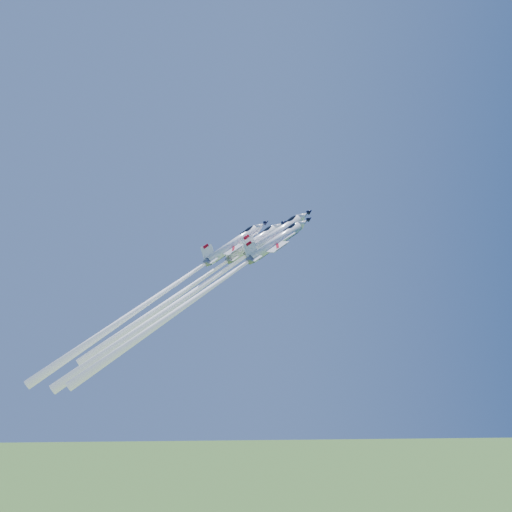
{
  "coord_description": "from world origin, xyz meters",
  "views": [
    {
      "loc": [
        -5.19,
        -121.65,
        94.58
      ],
      "look_at": [
        0.0,
        0.0,
        105.89
      ],
      "focal_mm": 40.0,
      "sensor_mm": 36.0,
      "label": 1
    }
  ],
  "objects_px": {
    "jet_slot": "(162,293)",
    "jet_right": "(205,292)",
    "jet_left": "(194,284)",
    "jet_lead": "(198,289)"
  },
  "relations": [
    {
      "from": "jet_lead",
      "to": "jet_left",
      "type": "bearing_deg",
      "value": 176.48
    },
    {
      "from": "jet_lead",
      "to": "jet_right",
      "type": "bearing_deg",
      "value": -5.5
    },
    {
      "from": "jet_right",
      "to": "jet_slot",
      "type": "height_order",
      "value": "jet_slot"
    },
    {
      "from": "jet_slot",
      "to": "jet_lead",
      "type": "bearing_deg",
      "value": 68.51
    },
    {
      "from": "jet_slot",
      "to": "jet_right",
      "type": "bearing_deg",
      "value": 32.45
    },
    {
      "from": "jet_right",
      "to": "jet_slot",
      "type": "xyz_separation_m",
      "value": [
        -9.12,
        7.44,
        -0.05
      ]
    },
    {
      "from": "jet_left",
      "to": "jet_right",
      "type": "xyz_separation_m",
      "value": [
        2.88,
        -11.86,
        -1.98
      ]
    },
    {
      "from": "jet_left",
      "to": "jet_slot",
      "type": "relative_size",
      "value": 0.92
    },
    {
      "from": "jet_lead",
      "to": "jet_right",
      "type": "relative_size",
      "value": 1.13
    },
    {
      "from": "jet_left",
      "to": "jet_slot",
      "type": "bearing_deg",
      "value": -73.05
    }
  ]
}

